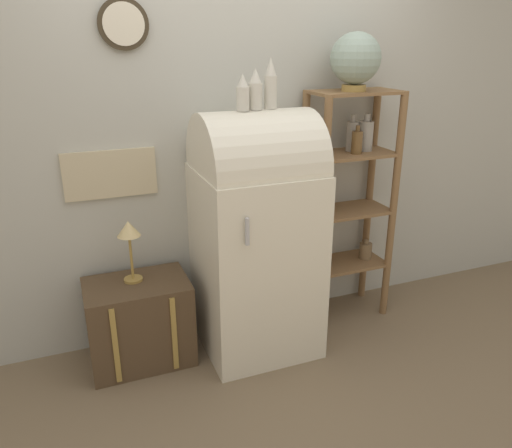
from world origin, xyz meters
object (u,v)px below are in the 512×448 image
Objects in this scene: suitcase_trunk at (139,322)px; desk_lamp at (129,235)px; refrigerator at (256,231)px; vase_left at (243,94)px; globe at (356,59)px; vase_center at (255,91)px; vase_right at (271,85)px.

desk_lamp is (-0.01, 0.04, 0.56)m from suitcase_trunk.
refrigerator is 7.64× the size of vase_left.
desk_lamp is (-0.66, 0.13, -0.78)m from vase_left.
refrigerator is 4.34× the size of globe.
globe reaches higher than vase_center.
suitcase_trunk is at bearing 173.36° from refrigerator.
desk_lamp reaches higher than suitcase_trunk.
vase_right reaches higher than suitcase_trunk.
globe reaches higher than suitcase_trunk.
vase_right is 1.17m from desk_lamp.
refrigerator is 0.90m from suitcase_trunk.
globe is at bearing 8.90° from refrigerator.
vase_left is 0.89× the size of vase_center.
suitcase_trunk is 2.07m from globe.
vase_right is (0.17, 0.02, 0.04)m from vase_left.
suitcase_trunk is 2.18× the size of vase_right.
vase_center is (0.73, -0.08, 1.35)m from suitcase_trunk.
vase_center reaches higher than suitcase_trunk.
vase_center is at bearing 13.31° from vase_left.
globe is 1.76× the size of vase_left.
vase_left is (0.65, -0.09, 1.34)m from suitcase_trunk.
vase_left is at bearing -8.23° from suitcase_trunk.
vase_left reaches higher than desk_lamp.
vase_center reaches higher than refrigerator.
refrigerator is at bearing -6.64° from suitcase_trunk.
globe is 0.62m from vase_right.
vase_right is (0.10, 0.00, 0.03)m from vase_center.
vase_center is at bearing 104.10° from refrigerator.
desk_lamp is (-1.43, 0.02, -0.95)m from globe.
vase_right is at bearing 7.42° from vase_left.
vase_left is at bearing -171.38° from globe.
desk_lamp is at bearing 168.48° from vase_left.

